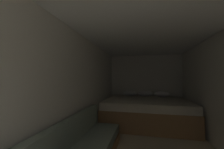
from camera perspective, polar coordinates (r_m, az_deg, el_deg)
The scene contains 4 objects.
wall_back at distance 5.01m, azimuth 13.79°, elevation -4.34°, with size 2.57×0.05×2.14m, color silver.
wall_left at distance 2.70m, azimuth -12.91°, elevation -6.80°, with size 0.05×5.11×2.14m, color silver.
ceiling_slab at distance 2.57m, azimuth 14.90°, elevation 17.72°, with size 2.57×5.11×0.05m, color white.
bed at distance 4.20m, azimuth 14.12°, elevation -14.67°, with size 2.35×1.73×0.89m.
Camera 1 is at (-0.10, -0.47, 1.32)m, focal length 21.71 mm.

